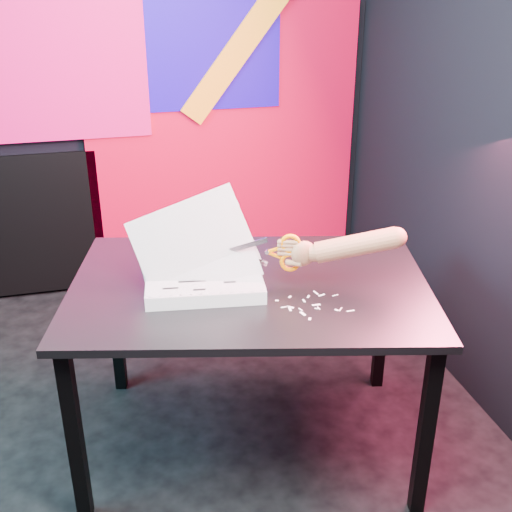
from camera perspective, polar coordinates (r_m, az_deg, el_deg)
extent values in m
cube|color=black|center=(2.87, -9.61, -15.89)|extent=(3.00, 3.00, 0.01)
cube|color=black|center=(3.72, -13.37, 16.42)|extent=(3.00, 0.01, 2.70)
cube|color=black|center=(0.86, -6.61, -11.81)|extent=(3.00, 0.01, 2.70)
cube|color=black|center=(2.74, 21.82, 12.48)|extent=(0.01, 3.00, 2.70)
cube|color=#BE0325|center=(3.86, -2.82, 9.74)|extent=(1.60, 0.02, 1.60)
cube|color=#1802AB|center=(3.72, -4.57, 18.52)|extent=(0.85, 0.02, 0.75)
cube|color=#DF0B5F|center=(3.67, -17.38, 15.88)|extent=(0.95, 0.02, 0.80)
cube|color=orange|center=(3.75, 0.24, 20.19)|extent=(0.91, 0.02, 1.11)
cube|color=black|center=(2.39, -15.82, -15.16)|extent=(0.06, 0.06, 0.72)
cube|color=black|center=(3.00, -12.41, -5.69)|extent=(0.06, 0.06, 0.72)
cube|color=black|center=(2.39, 14.86, -14.88)|extent=(0.06, 0.06, 0.72)
cube|color=black|center=(3.01, 11.16, -5.50)|extent=(0.06, 0.06, 0.72)
cube|color=black|center=(2.42, -0.57, -2.75)|extent=(1.51, 1.17, 0.03)
cube|color=white|center=(2.38, -4.61, -2.29)|extent=(0.46, 0.36, 0.05)
cube|color=white|center=(2.37, -4.63, -1.73)|extent=(0.46, 0.36, 0.00)
cube|color=white|center=(2.36, -4.64, -1.63)|extent=(0.44, 0.35, 0.13)
cube|color=white|center=(2.37, -4.96, -0.98)|extent=(0.42, 0.30, 0.22)
cube|color=white|center=(2.36, -5.30, 0.18)|extent=(0.45, 0.22, 0.32)
cube|color=white|center=(2.35, -5.64, 1.30)|extent=(0.48, 0.17, 0.37)
cylinder|color=#333334|center=(2.24, -9.43, -3.61)|extent=(0.01, 0.01, 0.00)
cylinder|color=#333334|center=(2.24, -8.53, -3.57)|extent=(0.01, 0.01, 0.00)
cylinder|color=#333334|center=(2.24, -7.63, -3.52)|extent=(0.01, 0.01, 0.00)
cylinder|color=#333334|center=(2.24, -6.72, -3.48)|extent=(0.01, 0.01, 0.00)
cylinder|color=#333334|center=(2.24, -5.81, -3.43)|extent=(0.01, 0.01, 0.00)
cylinder|color=#333334|center=(2.24, -4.91, -3.38)|extent=(0.01, 0.01, 0.00)
cylinder|color=#333334|center=(2.24, -4.00, -3.34)|extent=(0.01, 0.01, 0.00)
cylinder|color=#333334|center=(2.24, -3.10, -3.29)|extent=(0.01, 0.01, 0.00)
cylinder|color=#333334|center=(2.24, -2.20, -3.24)|extent=(0.01, 0.01, 0.00)
cylinder|color=#333334|center=(2.25, -1.30, -3.19)|extent=(0.01, 0.01, 0.00)
cylinder|color=#333334|center=(2.25, -0.40, -3.14)|extent=(0.01, 0.01, 0.00)
cylinder|color=#333334|center=(2.25, 0.49, -3.09)|extent=(0.01, 0.01, 0.00)
cylinder|color=#333334|center=(2.50, -9.24, -0.46)|extent=(0.01, 0.01, 0.00)
cylinder|color=#333334|center=(2.50, -8.44, -0.42)|extent=(0.01, 0.01, 0.00)
cylinder|color=#333334|center=(2.50, -7.63, -0.38)|extent=(0.01, 0.01, 0.00)
cylinder|color=#333334|center=(2.50, -6.82, -0.34)|extent=(0.01, 0.01, 0.00)
cylinder|color=#333334|center=(2.50, -6.01, -0.30)|extent=(0.01, 0.01, 0.00)
cylinder|color=#333334|center=(2.50, -5.19, -0.25)|extent=(0.01, 0.01, 0.00)
cylinder|color=#333334|center=(2.50, -4.38, -0.21)|extent=(0.01, 0.01, 0.00)
cylinder|color=#333334|center=(2.50, -3.58, -0.17)|extent=(0.01, 0.01, 0.00)
cylinder|color=#333334|center=(2.50, -2.77, -0.13)|extent=(0.01, 0.01, 0.00)
cylinder|color=#333334|center=(2.50, -1.96, -0.09)|extent=(0.01, 0.01, 0.00)
cylinder|color=#333334|center=(2.51, -1.16, -0.05)|extent=(0.01, 0.01, 0.00)
cylinder|color=#333334|center=(2.51, -0.35, -0.01)|extent=(0.01, 0.01, 0.00)
cube|color=black|center=(2.42, -7.08, -1.23)|extent=(0.08, 0.02, 0.00)
cube|color=black|center=(2.40, -4.14, -1.32)|extent=(0.06, 0.02, 0.00)
cube|color=black|center=(2.33, -5.68, -2.25)|extent=(0.10, 0.02, 0.00)
cube|color=black|center=(2.31, -2.34, -2.33)|extent=(0.05, 0.02, 0.00)
cube|color=black|center=(2.29, -7.61, -2.86)|extent=(0.06, 0.02, 0.00)
cube|color=black|center=(2.45, -3.43, -0.70)|extent=(0.07, 0.02, 0.00)
cube|color=black|center=(2.27, -5.06, -2.99)|extent=(0.05, 0.02, 0.00)
cube|color=silver|center=(2.33, -0.67, 0.97)|extent=(0.14, 0.05, 0.07)
cube|color=silver|center=(2.35, -0.67, -0.12)|extent=(0.14, 0.05, 0.07)
cylinder|color=silver|center=(2.34, 1.00, 0.36)|extent=(0.02, 0.02, 0.02)
cube|color=orange|center=(2.34, 1.61, 0.11)|extent=(0.05, 0.03, 0.03)
cube|color=orange|center=(2.33, 1.62, 0.55)|extent=(0.05, 0.03, 0.03)
torus|color=orange|center=(2.32, 3.08, 1.10)|extent=(0.08, 0.04, 0.08)
torus|color=orange|center=(2.35, 3.04, -0.54)|extent=(0.08, 0.04, 0.08)
ellipsoid|color=olive|center=(2.33, 4.25, 0.23)|extent=(0.09, 0.06, 0.10)
cylinder|color=olive|center=(2.34, 3.06, 0.19)|extent=(0.07, 0.04, 0.02)
cylinder|color=olive|center=(2.33, 3.07, 0.58)|extent=(0.07, 0.04, 0.02)
cylinder|color=olive|center=(2.32, 3.08, 0.92)|extent=(0.06, 0.04, 0.02)
cylinder|color=olive|center=(2.32, 3.09, 1.23)|extent=(0.06, 0.04, 0.02)
cylinder|color=olive|center=(2.34, 3.38, -0.63)|extent=(0.06, 0.05, 0.03)
cylinder|color=olive|center=(2.33, 5.39, 0.27)|extent=(0.07, 0.08, 0.07)
cylinder|color=olive|center=(2.32, 8.88, 0.95)|extent=(0.31, 0.18, 0.15)
sphere|color=olive|center=(2.32, 12.39, 1.63)|extent=(0.07, 0.07, 0.07)
cube|color=white|center=(2.22, 4.18, -5.13)|extent=(0.02, 0.03, 0.00)
cube|color=white|center=(2.28, 5.38, -4.35)|extent=(0.03, 0.01, 0.00)
cube|color=white|center=(2.19, 4.79, -5.59)|extent=(0.02, 0.02, 0.00)
cube|color=white|center=(2.25, 7.17, -4.78)|extent=(0.01, 0.02, 0.00)
cube|color=white|center=(2.26, 7.53, -4.72)|extent=(0.02, 0.02, 0.00)
cube|color=white|center=(2.32, 3.03, -3.64)|extent=(0.02, 0.02, 0.00)
cube|color=white|center=(2.36, 5.35, -3.27)|extent=(0.01, 0.03, 0.00)
cube|color=white|center=(2.24, 3.98, -4.76)|extent=(0.01, 0.02, 0.00)
cube|color=white|center=(2.34, 5.85, -3.48)|extent=(0.03, 0.02, 0.00)
cube|color=white|center=(2.26, 2.58, -4.55)|extent=(0.03, 0.01, 0.00)
cube|color=white|center=(2.26, 3.05, -4.55)|extent=(0.03, 0.02, 0.00)
cube|color=white|center=(2.35, 7.06, -3.49)|extent=(0.02, 0.01, 0.00)
cube|color=white|center=(2.25, 5.38, -4.67)|extent=(0.01, 0.01, 0.00)
cube|color=white|center=(2.33, 4.68, -3.61)|extent=(0.02, 0.02, 0.00)
cube|color=white|center=(2.30, 4.29, -3.99)|extent=(0.01, 0.02, 0.00)
cube|color=white|center=(2.26, 5.59, -4.64)|extent=(0.01, 0.02, 0.00)
cube|color=white|center=(2.30, 1.87, -3.97)|extent=(0.01, 0.01, 0.00)
cube|color=white|center=(2.25, 8.41, -4.84)|extent=(0.03, 0.01, 0.00)
cube|color=white|center=(2.24, 3.04, -4.74)|extent=(0.01, 0.03, 0.00)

